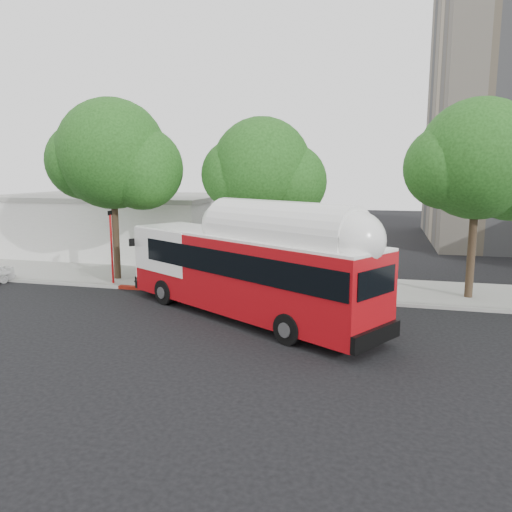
{
  "coord_description": "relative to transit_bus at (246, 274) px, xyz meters",
  "views": [
    {
      "loc": [
        4.93,
        -18.6,
        5.97
      ],
      "look_at": [
        -0.54,
        3.0,
        2.15
      ],
      "focal_mm": 35.0,
      "sensor_mm": 36.0,
      "label": 1
    }
  ],
  "objects": [
    {
      "name": "ground",
      "position": [
        0.32,
        -0.55,
        -1.83
      ],
      "size": [
        120.0,
        120.0,
        0.0
      ],
      "primitive_type": "plane",
      "color": "black",
      "rests_on": "ground"
    },
    {
      "name": "sidewalk",
      "position": [
        0.32,
        5.95,
        -1.75
      ],
      "size": [
        60.0,
        5.0,
        0.15
      ],
      "primitive_type": "cube",
      "color": "gray",
      "rests_on": "ground"
    },
    {
      "name": "transit_bus",
      "position": [
        0.0,
        0.0,
        0.0
      ],
      "size": [
        12.49,
        8.79,
        3.91
      ],
      "rotation": [
        0.0,
        0.0,
        -0.54
      ],
      "color": "#A30B11",
      "rests_on": "ground"
    },
    {
      "name": "street_tree_right",
      "position": [
        9.76,
        5.31,
        4.43
      ],
      "size": [
        6.21,
        5.4,
        9.18
      ],
      "color": "#2D2116",
      "rests_on": "ground"
    },
    {
      "name": "street_tree_left",
      "position": [
        -8.21,
        5.01,
        4.78
      ],
      "size": [
        6.67,
        5.8,
        9.74
      ],
      "color": "#2D2116",
      "rests_on": "ground"
    },
    {
      "name": "signal_pole",
      "position": [
        -8.29,
        3.79,
        0.2
      ],
      "size": [
        0.11,
        0.37,
        3.95
      ],
      "color": "red",
      "rests_on": "ground"
    },
    {
      "name": "low_commercial_bldg",
      "position": [
        -13.68,
        13.45,
        0.32
      ],
      "size": [
        16.2,
        10.2,
        4.25
      ],
      "color": "silver",
      "rests_on": "ground"
    },
    {
      "name": "street_tree_mid",
      "position": [
        -0.27,
        5.51,
        4.08
      ],
      "size": [
        5.75,
        5.0,
        8.62
      ],
      "color": "#2D2116",
      "rests_on": "ground"
    },
    {
      "name": "red_curb_segment",
      "position": [
        -2.68,
        3.35,
        -1.75
      ],
      "size": [
        10.0,
        0.32,
        0.16
      ],
      "primitive_type": "cube",
      "color": "maroon",
      "rests_on": "ground"
    },
    {
      "name": "curb_strip",
      "position": [
        0.32,
        3.35,
        -1.75
      ],
      "size": [
        60.0,
        0.3,
        0.15
      ],
      "primitive_type": "cube",
      "color": "gray",
      "rests_on": "ground"
    }
  ]
}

